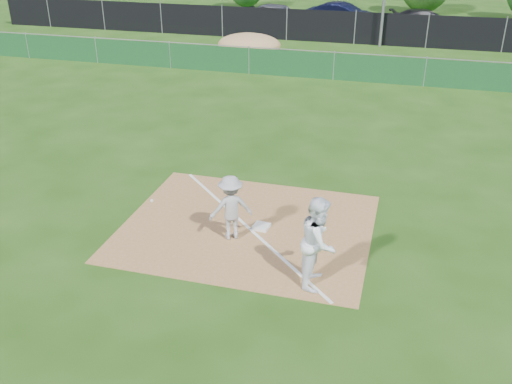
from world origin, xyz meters
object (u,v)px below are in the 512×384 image
at_px(play_at_first, 231,208).
at_px(car_right, 426,20).
at_px(runner, 319,242).
at_px(car_mid, 342,16).
at_px(car_left, 278,16).
at_px(first_base, 261,227).

relative_size(play_at_first, car_right, 0.60).
relative_size(runner, car_mid, 0.42).
xyz_separation_m(play_at_first, car_right, (4.12, 27.77, -0.15)).
height_order(car_mid, car_right, car_mid).
height_order(car_left, car_mid, car_mid).
distance_m(first_base, car_mid, 26.72).
relative_size(runner, car_right, 0.44).
bearing_deg(runner, car_right, -2.35).
height_order(play_at_first, runner, runner).
distance_m(runner, car_left, 28.45).
relative_size(runner, car_left, 0.44).
height_order(play_at_first, car_left, play_at_first).
bearing_deg(car_right, car_left, 84.35).
bearing_deg(car_mid, first_base, -166.08).
xyz_separation_m(car_left, car_mid, (4.04, 1.03, 0.01)).
height_order(first_base, runner, runner).
bearing_deg(car_left, car_mid, -59.92).
bearing_deg(first_base, car_mid, 93.65).
bearing_deg(play_at_first, car_right, 81.56).
height_order(runner, car_left, runner).
distance_m(first_base, car_right, 27.40).
bearing_deg(play_at_first, car_mid, 92.36).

